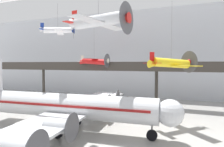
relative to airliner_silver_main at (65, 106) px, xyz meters
name	(u,v)px	position (x,y,z in m)	size (l,w,h in m)	color
hangar_back_wall	(163,54)	(9.02, 31.73, 8.34)	(140.00, 3.00, 23.52)	silver
mezzanine_walkway	(156,70)	(9.02, 20.10, 4.48)	(110.00, 3.20, 9.54)	#38332D
airliner_silver_main	(65,106)	(0.00, 0.00, 0.00)	(30.88, 35.03, 9.68)	silver
suspended_plane_silver_racer	(98,21)	(5.65, -1.55, 10.66)	(8.07, 9.83, 6.21)	silver
suspended_plane_yellow_lowwing	(171,63)	(13.02, 8.20, 5.80)	(8.07, 8.07, 10.57)	yellow
suspended_plane_red_highwing	(94,61)	(-4.25, 17.61, 6.24)	(7.05, 8.64, 10.08)	red
suspended_plane_white_twin	(58,30)	(-3.74, 3.74, 10.94)	(5.45, 5.99, 5.33)	silver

